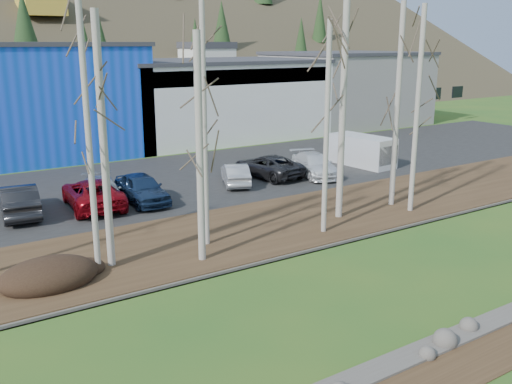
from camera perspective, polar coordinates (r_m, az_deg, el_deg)
dirt_strip at (r=17.41m, az=21.71°, el=-14.88°), size 80.00×1.80×0.03m
near_bank_rocks at (r=17.92m, az=19.04°, el=-13.79°), size 80.00×0.80×0.50m
river at (r=20.34m, az=9.83°, el=-9.61°), size 80.00×8.00×0.90m
far_bank_rocks at (r=23.23m, az=2.90°, el=-6.22°), size 80.00×0.80×0.46m
far_bank at (r=25.70m, az=-1.32°, el=-3.93°), size 80.00×7.00×0.15m
parking_lot at (r=34.70m, az=-10.57°, el=0.79°), size 80.00×14.00×0.14m
building_white at (r=51.77m, az=-4.53°, el=9.33°), size 18.36×12.24×6.80m
building_grey at (r=61.08m, az=8.92°, el=10.26°), size 14.28×12.24×7.30m
dirt_mound at (r=21.30m, az=-20.04°, el=-7.75°), size 3.41×2.41×0.67m
birch_1 at (r=21.21m, az=-15.00°, el=4.70°), size 0.29×0.29×9.29m
birch_2 at (r=20.54m, az=-16.42°, el=5.49°), size 0.22×0.22×10.14m
birch_3 at (r=21.22m, az=-5.67°, el=4.18°), size 0.28×0.28×8.59m
birch_4 at (r=22.80m, az=-5.19°, el=6.92°), size 0.21×0.21×10.14m
birch_5 at (r=24.58m, az=7.07°, el=6.18°), size 0.22×0.22×9.07m
birch_6 at (r=26.81m, az=8.66°, el=8.00°), size 0.31×0.31×10.15m
birch_7 at (r=28.62m, az=15.81°, el=7.77°), size 0.25×0.25×9.89m
birch_8 at (r=29.50m, az=13.94°, el=8.27°), size 0.27×0.27×10.07m
car_1 at (r=29.78m, az=-22.62°, el=-0.77°), size 2.18×4.87×1.55m
car_2 at (r=30.05m, az=-16.00°, el=-0.13°), size 2.98×5.54×1.48m
car_3 at (r=30.55m, az=-15.11°, el=0.03°), size 2.71×4.84×1.32m
car_4 at (r=30.34m, az=-11.35°, el=0.35°), size 1.89×4.52×1.53m
car_5 at (r=33.54m, az=-2.07°, el=1.80°), size 2.79×4.08×1.27m
car_6 at (r=35.48m, az=1.18°, el=2.63°), size 2.87×5.25×1.40m
car_7 at (r=35.99m, az=5.89°, el=2.71°), size 3.21×5.12×1.38m
van_white at (r=39.41m, az=10.77°, el=4.05°), size 2.28×4.73×2.00m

